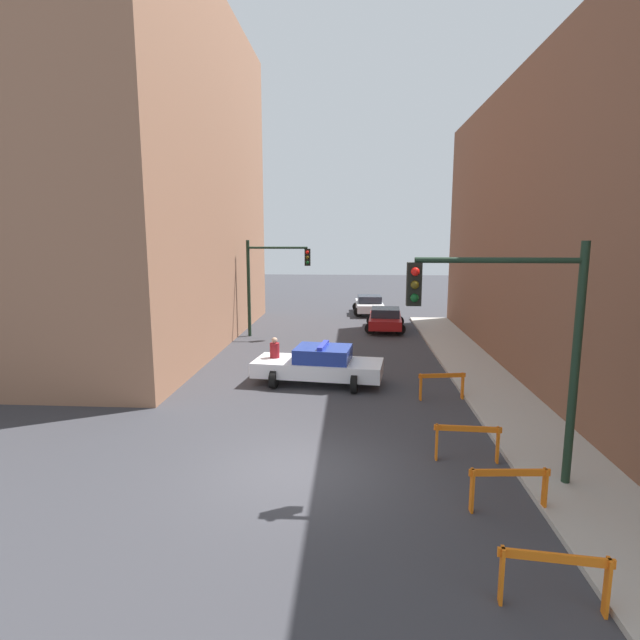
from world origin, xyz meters
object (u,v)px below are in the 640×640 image
traffic_light_far (269,274)px  barrier_back (467,437)px  parked_car_near (385,319)px  police_car (319,365)px  parked_car_mid (369,304)px  barrier_front (554,571)px  pedestrian_crossing (275,358)px  traffic_light_near (521,327)px  barrier_mid (509,483)px  barrier_corner (442,382)px

traffic_light_far → barrier_back: traffic_light_far is taller
parked_car_near → police_car: bearing=-102.1°
parked_car_mid → barrier_front: parked_car_mid is taller
parked_car_near → pedestrian_crossing: pedestrian_crossing is taller
barrier_back → police_car: bearing=122.8°
barrier_back → traffic_light_near: bearing=-58.6°
traffic_light_far → barrier_back: 16.83m
parked_car_near → pedestrian_crossing: 11.64m
barrier_front → barrier_mid: size_ratio=1.00×
traffic_light_far → barrier_front: size_ratio=3.26×
barrier_corner → barrier_front: bearing=-90.2°
parked_car_near → barrier_back: parked_car_near is taller
parked_car_near → barrier_mid: (1.22, -19.39, -0.06)m
barrier_mid → parked_car_mid: bearing=94.4°
police_car → barrier_mid: bearing=-145.7°
traffic_light_near → pedestrian_crossing: size_ratio=3.13×
traffic_light_near → parked_car_mid: traffic_light_near is taller
traffic_light_far → parked_car_mid: size_ratio=1.19×
traffic_light_far → parked_car_near: bearing=19.4°
barrier_front → traffic_light_near: bearing=81.8°
police_car → pedestrian_crossing: (-1.71, 0.34, 0.14)m
barrier_mid → barrier_front: bearing=-93.2°
parked_car_mid → parked_car_near: bearing=-84.9°
traffic_light_near → traffic_light_far: bearing=116.6°
traffic_light_near → barrier_mid: traffic_light_near is taller
barrier_front → parked_car_mid: bearing=93.7°
parked_car_near → barrier_back: bearing=-83.2°
barrier_front → barrier_corner: (0.03, 9.55, 0.00)m
police_car → parked_car_mid: size_ratio=1.12×
traffic_light_near → barrier_front: traffic_light_near is taller
barrier_back → barrier_corner: bearing=87.6°
pedestrian_crossing → barrier_mid: bearing=56.7°
barrier_front → pedestrian_crossing: bearing=117.2°
parked_car_mid → barrier_front: bearing=-88.1°
barrier_front → barrier_back: (-0.16, 4.89, 0.00)m
police_car → barrier_corner: bearing=-103.0°
police_car → barrier_back: size_ratio=3.06×
pedestrian_crossing → barrier_corner: size_ratio=1.05×
parked_car_near → barrier_corner: bearing=-81.2°
parked_car_mid → barrier_front: (1.81, -28.14, -0.06)m
traffic_light_near → parked_car_mid: (-2.35, 24.41, -2.86)m
pedestrian_crossing → barrier_back: pedestrian_crossing is taller
police_car → barrier_back: police_car is taller
pedestrian_crossing → barrier_corner: bearing=94.5°
barrier_back → barrier_front: bearing=-88.1°
traffic_light_near → pedestrian_crossing: 10.38m
police_car → barrier_front: police_car is taller
traffic_light_near → barrier_front: size_ratio=3.26×
traffic_light_near → parked_car_near: size_ratio=1.18×
pedestrian_crossing → barrier_front: size_ratio=1.04×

